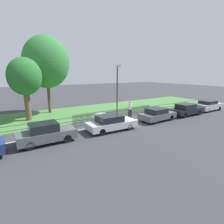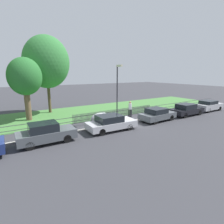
{
  "view_description": "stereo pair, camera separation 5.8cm",
  "coord_description": "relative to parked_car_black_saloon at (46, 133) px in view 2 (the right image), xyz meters",
  "views": [
    {
      "loc": [
        -10.89,
        -13.58,
        4.95
      ],
      "look_at": [
        -1.61,
        0.87,
        1.1
      ],
      "focal_mm": 28.0,
      "sensor_mm": 36.0,
      "label": 1
    },
    {
      "loc": [
        -10.84,
        -13.61,
        4.95
      ],
      "look_at": [
        -1.61,
        0.87,
        1.1
      ],
      "focal_mm": 28.0,
      "sensor_mm": 36.0,
      "label": 2
    }
  ],
  "objects": [
    {
      "name": "ground_plane",
      "position": [
        8.46,
        1.04,
        -0.74
      ],
      "size": [
        120.0,
        120.0,
        0.0
      ],
      "primitive_type": "plane",
      "color": "#38383D"
    },
    {
      "name": "kerb_stone",
      "position": [
        8.46,
        1.14,
        -0.68
      ],
      "size": [
        39.99,
        0.2,
        0.12
      ],
      "primitive_type": "cube",
      "color": "#B2ADA3",
      "rests_on": "ground"
    },
    {
      "name": "grass_strip",
      "position": [
        8.46,
        7.82,
        -0.74
      ],
      "size": [
        39.99,
        8.57,
        0.01
      ],
      "primitive_type": "cube",
      "color": "#477F3D",
      "rests_on": "ground"
    },
    {
      "name": "park_fence",
      "position": [
        8.46,
        3.55,
        -0.28
      ],
      "size": [
        39.99,
        0.05,
        0.93
      ],
      "color": "#4C4C51",
      "rests_on": "ground"
    },
    {
      "name": "parked_car_black_saloon",
      "position": [
        0.0,
        0.0,
        0.0
      ],
      "size": [
        4.03,
        1.73,
        1.5
      ],
      "rotation": [
        0.0,
        0.0,
        -0.01
      ],
      "color": "#51565B",
      "rests_on": "ground"
    },
    {
      "name": "parked_car_navy_estate",
      "position": [
        5.45,
        -0.1,
        -0.06
      ],
      "size": [
        4.46,
        2.03,
        1.37
      ],
      "rotation": [
        0.0,
        0.0,
        -0.04
      ],
      "color": "#BCBCC1",
      "rests_on": "ground"
    },
    {
      "name": "parked_car_red_compact",
      "position": [
        11.24,
        -0.07,
        -0.05
      ],
      "size": [
        4.1,
        1.93,
        1.37
      ],
      "rotation": [
        0.0,
        0.0,
        0.03
      ],
      "color": "#51565B",
      "rests_on": "ground"
    },
    {
      "name": "parked_car_white_van",
      "position": [
        16.0,
        -0.22,
        -0.04
      ],
      "size": [
        4.35,
        1.82,
        1.4
      ],
      "rotation": [
        0.0,
        0.0,
        -0.02
      ],
      "color": "black",
      "rests_on": "ground"
    },
    {
      "name": "parked_car_grey_coupe",
      "position": [
        20.84,
        -0.17,
        -0.04
      ],
      "size": [
        4.17,
        1.82,
        1.38
      ],
      "rotation": [
        0.0,
        0.0,
        -0.02
      ],
      "color": "#BCBCC1",
      "rests_on": "ground"
    },
    {
      "name": "covered_motorcycle",
      "position": [
        5.51,
        2.0,
        -0.05
      ],
      "size": [
        2.01,
        0.77,
        1.17
      ],
      "rotation": [
        0.0,
        0.0,
        0.07
      ],
      "color": "black",
      "rests_on": "ground"
    },
    {
      "name": "tree_behind_motorcycle",
      "position": [
        -0.13,
        7.56,
        3.78
      ],
      "size": [
        3.35,
        3.35,
        6.52
      ],
      "color": "brown",
      "rests_on": "ground"
    },
    {
      "name": "tree_mid_park",
      "position": [
        2.69,
        10.15,
        5.47
      ],
      "size": [
        5.44,
        5.44,
        9.35
      ],
      "color": "brown",
      "rests_on": "ground"
    },
    {
      "name": "pedestrian_near_fence",
      "position": [
        9.91,
        2.86,
        0.27
      ],
      "size": [
        0.48,
        0.48,
        1.79
      ],
      "rotation": [
        0.0,
        0.0,
        5.12
      ],
      "color": "black",
      "rests_on": "ground"
    },
    {
      "name": "street_lamp",
      "position": [
        7.25,
        1.51,
        2.84
      ],
      "size": [
        0.2,
        0.79,
        5.7
      ],
      "color": "black",
      "rests_on": "ground"
    }
  ]
}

